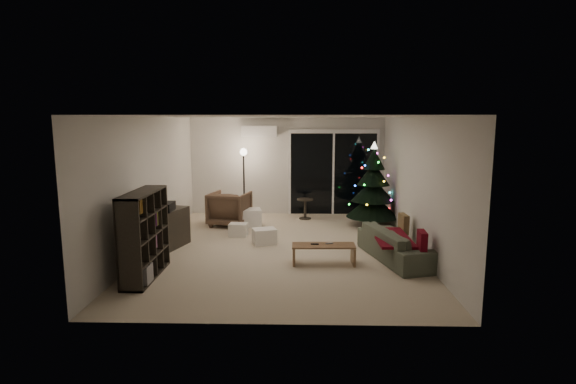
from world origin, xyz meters
name	(u,v)px	position (x,y,z in m)	size (l,w,h in m)	color
room	(305,185)	(0.46, 1.49, 1.02)	(6.50, 7.51, 2.60)	beige
bookshelf	(134,235)	(-2.25, -1.64, 0.68)	(0.35, 1.36, 1.36)	black
media_cabinet	(164,230)	(-2.25, -0.12, 0.37)	(0.45, 1.19, 0.74)	black
stereo	(163,207)	(-2.25, -0.12, 0.82)	(0.38, 0.45, 0.16)	black
armchair	(230,209)	(-1.30, 1.88, 0.40)	(0.85, 0.88, 0.80)	#523729
ottoman	(251,217)	(-0.79, 1.83, 0.20)	(0.44, 0.44, 0.40)	white
cardboard_box_a	(238,230)	(-0.97, 0.90, 0.14)	(0.38, 0.29, 0.27)	white
cardboard_box_b	(264,236)	(-0.37, 0.30, 0.15)	(0.44, 0.33, 0.31)	white
side_table	(305,209)	(0.47, 2.61, 0.25)	(0.40, 0.40, 0.51)	black
floor_lamp	(244,185)	(-1.05, 2.63, 0.85)	(0.27, 0.27, 1.69)	black
sofa	(397,244)	(2.05, -0.65, 0.28)	(1.89, 0.74, 0.55)	#48533C
sofa_throw	(392,238)	(1.95, -0.65, 0.40)	(0.59, 1.36, 0.05)	#41070A
cushion_a	(404,224)	(2.30, 0.00, 0.50)	(0.11, 0.36, 0.36)	brown
cushion_b	(422,242)	(2.30, -1.30, 0.50)	(0.11, 0.36, 0.36)	#41070A
coffee_table	(323,254)	(0.74, -0.92, 0.17)	(1.08, 0.38, 0.34)	brown
remote_a	(315,244)	(0.59, -0.92, 0.35)	(0.13, 0.04, 0.02)	black
remote_b	(329,243)	(0.84, -0.87, 0.35)	(0.13, 0.04, 0.02)	slate
christmas_tree	(373,184)	(2.02, 1.88, 0.98)	(1.21, 1.21, 1.96)	black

